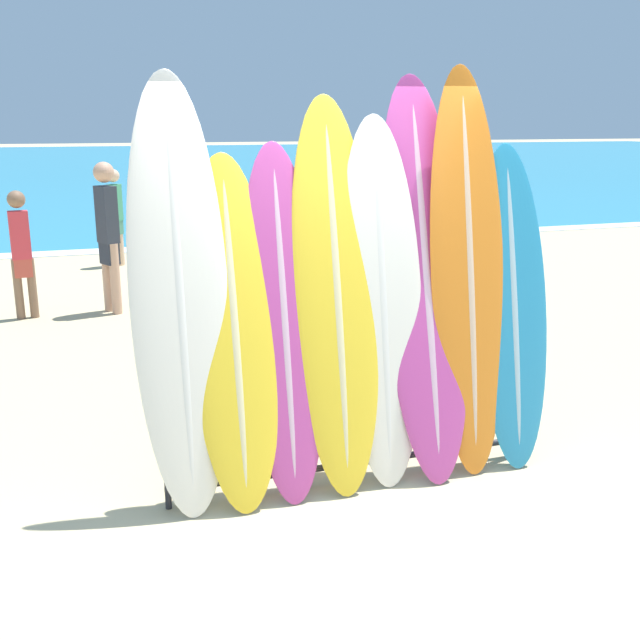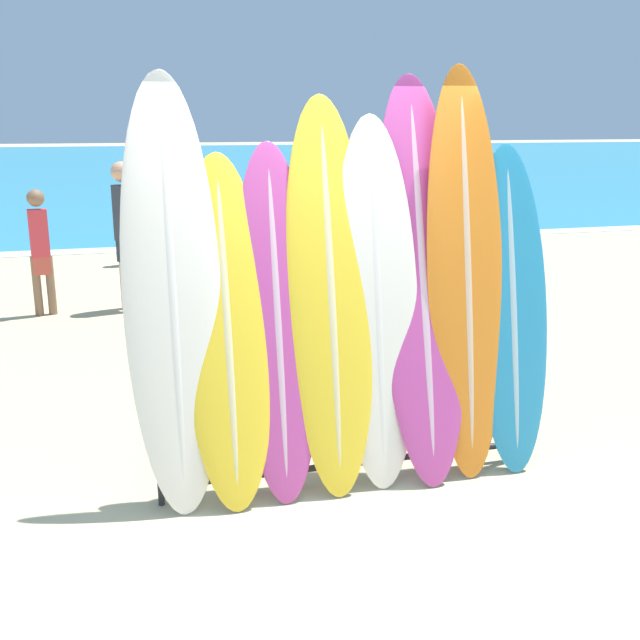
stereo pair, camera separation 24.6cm
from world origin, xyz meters
The scene contains 15 objects.
ground_plane centered at (0.00, 0.00, 0.00)m, with size 160.00×160.00×0.00m, color #CCB789.
ocean_water centered at (0.00, 39.67, 0.00)m, with size 120.00×60.00×0.01m.
surfboard_rack centered at (0.28, 0.66, 0.47)m, with size 2.50×0.04×0.87m.
surfboard_slot_0 centered at (-0.82, 0.70, 1.29)m, with size 0.57×0.50×2.58m.
surfboard_slot_1 centered at (-0.51, 0.67, 1.06)m, with size 0.54×0.56×2.12m.
surfboard_slot_2 centered at (-0.20, 0.68, 1.09)m, with size 0.50×0.53×2.18m.
surfboard_slot_3 centered at (0.14, 0.70, 1.23)m, with size 0.56×0.60×2.45m.
surfboard_slot_4 centered at (0.44, 0.69, 1.17)m, with size 0.55×0.48×2.34m.
surfboard_slot_5 centered at (0.76, 0.75, 1.29)m, with size 0.59×0.73×2.59m.
surfboard_slot_6 centered at (1.05, 0.71, 1.32)m, with size 0.53×0.56×2.64m.
surfboard_slot_7 centered at (1.37, 0.68, 1.08)m, with size 0.52×0.50×2.15m.
person_near_water centered at (-2.00, 5.78, 0.83)m, with size 0.26×0.20×1.51m.
person_mid_beach centered at (-0.76, 8.88, 0.85)m, with size 0.25×0.27×1.55m.
person_far_left centered at (0.38, 2.54, 0.92)m, with size 0.28×0.29×1.68m.
person_far_right centered at (-1.01, 5.76, 0.99)m, with size 0.27×0.31×1.82m.
Camera 2 is at (-1.10, -3.61, 2.29)m, focal length 42.00 mm.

